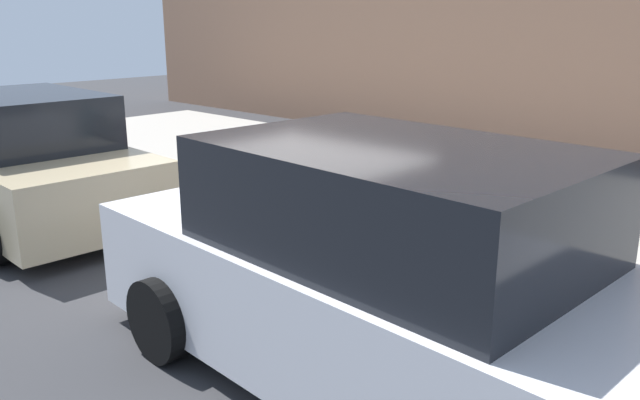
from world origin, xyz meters
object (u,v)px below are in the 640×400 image
(suitcase_maroon_6, at_px, (325,195))
(parked_car_beige_1, at_px, (25,162))
(parked_car_white_0, at_px, (391,282))
(suitcase_olive_2, at_px, (467,227))
(suitcase_silver_3, at_px, (427,215))
(suitcase_red_4, at_px, (390,205))
(suitcase_teal_7, at_px, (296,184))
(fire_hydrant, at_px, (244,163))
(suitcase_navy_5, at_px, (359,195))
(suitcase_teal_0, at_px, (563,246))
(bollard_post, at_px, (208,166))
(suitcase_black_1, at_px, (514,238))

(suitcase_maroon_6, height_order, parked_car_beige_1, parked_car_beige_1)
(parked_car_beige_1, bearing_deg, parked_car_white_0, -180.00)
(suitcase_olive_2, relative_size, suitcase_silver_3, 0.92)
(suitcase_maroon_6, bearing_deg, parked_car_white_0, 139.78)
(suitcase_olive_2, bearing_deg, suitcase_red_4, 5.58)
(suitcase_red_4, distance_m, suitcase_teal_7, 1.54)
(suitcase_teal_7, bearing_deg, suitcase_maroon_6, 178.70)
(parked_car_white_0, bearing_deg, suitcase_olive_2, -70.88)
(fire_hydrant, distance_m, parked_car_white_0, 4.82)
(suitcase_olive_2, distance_m, suitcase_navy_5, 1.42)
(suitcase_teal_7, relative_size, parked_car_white_0, 0.18)
(suitcase_olive_2, xyz_separation_m, suitcase_silver_3, (0.47, 0.03, 0.03))
(suitcase_maroon_6, height_order, parked_car_white_0, parked_car_white_0)
(suitcase_maroon_6, relative_size, suitcase_teal_7, 0.66)
(suitcase_navy_5, relative_size, fire_hydrant, 0.92)
(suitcase_teal_7, height_order, parked_car_white_0, parked_car_white_0)
(suitcase_teal_0, relative_size, parked_car_beige_1, 0.21)
(suitcase_navy_5, height_order, fire_hydrant, fire_hydrant)
(suitcase_navy_5, xyz_separation_m, suitcase_maroon_6, (0.53, 0.00, -0.10))
(parked_car_white_0, bearing_deg, suitcase_teal_0, -94.69)
(bollard_post, relative_size, parked_car_white_0, 0.14)
(suitcase_silver_3, height_order, suitcase_teal_7, suitcase_silver_3)
(suitcase_teal_0, height_order, fire_hydrant, suitcase_teal_0)
(suitcase_silver_3, xyz_separation_m, suitcase_navy_5, (0.94, -0.02, 0.04))
(bollard_post, bearing_deg, suitcase_teal_0, -178.14)
(suitcase_black_1, distance_m, parked_car_beige_1, 5.89)
(suitcase_black_1, relative_size, suitcase_silver_3, 0.88)
(suitcase_red_4, xyz_separation_m, parked_car_beige_1, (3.96, 2.27, 0.25))
(suitcase_teal_7, height_order, bollard_post, suitcase_teal_7)
(suitcase_navy_5, distance_m, suitcase_maroon_6, 0.54)
(suitcase_black_1, distance_m, suitcase_red_4, 1.45)
(bollard_post, bearing_deg, suitcase_maroon_6, -174.91)
(suitcase_teal_7, bearing_deg, bollard_post, 7.16)
(suitcase_teal_7, xyz_separation_m, bollard_post, (1.56, 0.20, 0.01))
(suitcase_teal_0, xyz_separation_m, parked_car_beige_1, (5.88, 2.32, 0.26))
(suitcase_black_1, bearing_deg, suitcase_teal_7, -0.27)
(parked_car_white_0, bearing_deg, bollard_post, -23.98)
(suitcase_black_1, distance_m, bollard_post, 4.55)
(suitcase_teal_0, relative_size, suitcase_maroon_6, 1.61)
(suitcase_teal_7, xyz_separation_m, parked_car_beige_1, (2.41, 2.35, 0.29))
(suitcase_navy_5, relative_size, parked_car_white_0, 0.16)
(suitcase_maroon_6, bearing_deg, suitcase_olive_2, -179.38)
(suitcase_black_1, bearing_deg, suitcase_navy_5, -0.19)
(suitcase_teal_0, xyz_separation_m, suitcase_navy_5, (2.42, -0.03, 0.01))
(suitcase_teal_7, distance_m, parked_car_beige_1, 3.38)
(parked_car_white_0, bearing_deg, suitcase_teal_7, -35.64)
(suitcase_navy_5, height_order, suitcase_maroon_6, suitcase_navy_5)
(suitcase_navy_5, xyz_separation_m, parked_car_white_0, (-2.23, 2.34, 0.30))
(suitcase_navy_5, relative_size, suitcase_maroon_6, 1.34)
(fire_hydrant, bearing_deg, suitcase_maroon_6, -178.64)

